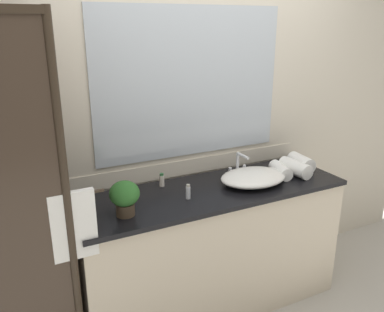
# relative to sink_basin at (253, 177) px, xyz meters

# --- Properties ---
(ground_plane) EXTENTS (8.00, 8.00, 0.00)m
(ground_plane) POSITION_rel_sink_basin_xyz_m (-0.29, 0.04, -0.94)
(ground_plane) COLOR #B7B2A8
(wall_back_with_mirror) EXTENTS (4.40, 0.06, 2.60)m
(wall_back_with_mirror) POSITION_rel_sink_basin_xyz_m (-0.29, 0.38, 0.36)
(wall_back_with_mirror) COLOR beige
(wall_back_with_mirror) RESTS_ON ground_plane
(vanity_cabinet) EXTENTS (1.80, 0.58, 0.90)m
(vanity_cabinet) POSITION_rel_sink_basin_xyz_m (-0.29, 0.05, -0.49)
(vanity_cabinet) COLOR beige
(vanity_cabinet) RESTS_ON ground_plane
(sink_basin) EXTENTS (0.46, 0.34, 0.09)m
(sink_basin) POSITION_rel_sink_basin_xyz_m (0.00, 0.00, 0.00)
(sink_basin) COLOR white
(sink_basin) RESTS_ON vanity_cabinet
(faucet) EXTENTS (0.17, 0.15, 0.17)m
(faucet) POSITION_rel_sink_basin_xyz_m (-0.00, 0.19, 0.01)
(faucet) COLOR silver
(faucet) RESTS_ON vanity_cabinet
(potted_plant) EXTENTS (0.17, 0.17, 0.20)m
(potted_plant) POSITION_rel_sink_basin_xyz_m (-0.91, -0.07, 0.07)
(potted_plant) COLOR #473828
(potted_plant) RESTS_ON vanity_cabinet
(amenity_bottle_lotion) EXTENTS (0.03, 0.03, 0.09)m
(amenity_bottle_lotion) POSITION_rel_sink_basin_xyz_m (-0.57, 0.23, -0.00)
(amenity_bottle_lotion) COLOR silver
(amenity_bottle_lotion) RESTS_ON vanity_cabinet
(amenity_bottle_conditioner) EXTENTS (0.03, 0.03, 0.09)m
(amenity_bottle_conditioner) POSITION_rel_sink_basin_xyz_m (-0.50, -0.03, 0.00)
(amenity_bottle_conditioner) COLOR silver
(amenity_bottle_conditioner) RESTS_ON vanity_cabinet
(rolled_towel_near_edge) EXTENTS (0.13, 0.22, 0.11)m
(rolled_towel_near_edge) POSITION_rel_sink_basin_xyz_m (0.47, 0.06, 0.01)
(rolled_towel_near_edge) COLOR white
(rolled_towel_near_edge) RESTS_ON vanity_cabinet
(rolled_towel_middle) EXTENTS (0.12, 0.25, 0.11)m
(rolled_towel_middle) POSITION_rel_sink_basin_xyz_m (0.36, -0.00, 0.01)
(rolled_towel_middle) COLOR white
(rolled_towel_middle) RESTS_ON vanity_cabinet
(rolled_towel_far_edge) EXTENTS (0.14, 0.23, 0.09)m
(rolled_towel_far_edge) POSITION_rel_sink_basin_xyz_m (0.25, 0.02, 0.00)
(rolled_towel_far_edge) COLOR white
(rolled_towel_far_edge) RESTS_ON vanity_cabinet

